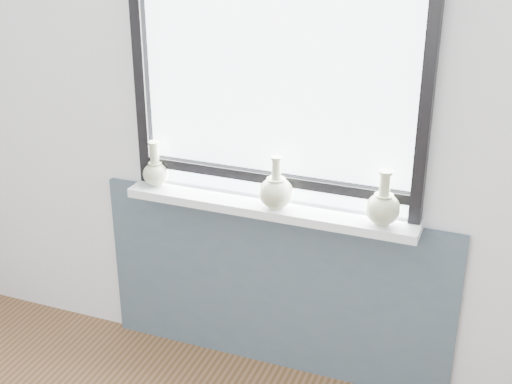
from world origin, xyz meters
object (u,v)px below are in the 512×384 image
(vase_b, at_px, (276,191))
(vase_c, at_px, (383,206))
(windowsill, at_px, (269,207))
(vase_a, at_px, (156,171))

(vase_b, relative_size, vase_c, 1.00)
(windowsill, relative_size, vase_a, 6.22)
(vase_a, xyz_separation_m, vase_c, (1.06, -0.02, 0.01))
(windowsill, distance_m, vase_c, 0.51)
(vase_a, distance_m, vase_b, 0.60)
(windowsill, xyz_separation_m, vase_b, (0.04, -0.03, 0.10))
(vase_b, bearing_deg, vase_a, 176.95)
(vase_a, height_order, vase_c, vase_c)
(vase_b, height_order, vase_c, same)
(windowsill, height_order, vase_c, vase_c)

